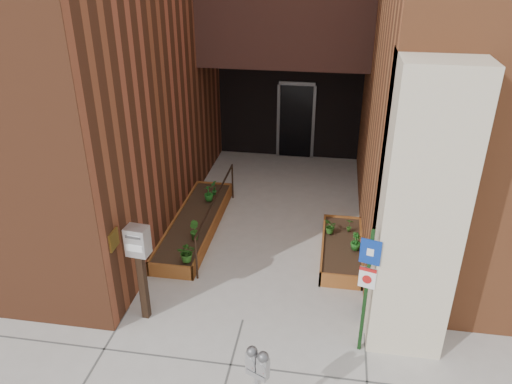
% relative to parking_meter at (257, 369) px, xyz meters
% --- Properties ---
extents(ground, '(80.00, 80.00, 0.00)m').
position_rel_parking_meter_xyz_m(ground, '(-0.57, 1.99, -1.04)').
color(ground, '#9E9991').
rests_on(ground, ground).
extents(planter_left, '(0.90, 3.60, 0.30)m').
position_rel_parking_meter_xyz_m(planter_left, '(-2.12, 4.69, -0.91)').
color(planter_left, brown).
rests_on(planter_left, ground).
extents(planter_right, '(0.80, 2.20, 0.30)m').
position_rel_parking_meter_xyz_m(planter_right, '(1.03, 4.19, -0.91)').
color(planter_right, brown).
rests_on(planter_right, ground).
extents(handrail, '(0.04, 3.34, 0.90)m').
position_rel_parking_meter_xyz_m(handrail, '(-1.62, 4.64, -0.29)').
color(handrail, black).
rests_on(handrail, ground).
extents(parking_meter, '(0.31, 0.22, 1.34)m').
position_rel_parking_meter_xyz_m(parking_meter, '(0.00, 0.00, 0.00)').
color(parking_meter, '#99989B').
rests_on(parking_meter, ground).
extents(sign_post, '(0.29, 0.11, 2.15)m').
position_rel_parking_meter_xyz_m(sign_post, '(1.33, 1.63, 0.28)').
color(sign_post, black).
rests_on(sign_post, ground).
extents(payment_dropbox, '(0.37, 0.29, 1.74)m').
position_rel_parking_meter_xyz_m(payment_dropbox, '(-2.18, 1.83, 0.21)').
color(payment_dropbox, black).
rests_on(payment_dropbox, ground).
extents(shrub_left_a, '(0.41, 0.41, 0.39)m').
position_rel_parking_meter_xyz_m(shrub_left_a, '(-1.82, 3.09, -0.55)').
color(shrub_left_a, '#255618').
rests_on(shrub_left_a, planter_left).
extents(shrub_left_b, '(0.30, 0.30, 0.39)m').
position_rel_parking_meter_xyz_m(shrub_left_b, '(-1.90, 3.87, -0.55)').
color(shrub_left_b, '#235618').
rests_on(shrub_left_b, planter_left).
extents(shrub_left_c, '(0.30, 0.30, 0.38)m').
position_rel_parking_meter_xyz_m(shrub_left_c, '(-2.01, 5.53, -0.55)').
color(shrub_left_c, '#1B601B').
rests_on(shrub_left_c, planter_left).
extents(shrub_left_d, '(0.24, 0.24, 0.36)m').
position_rel_parking_meter_xyz_m(shrub_left_d, '(-1.96, 5.83, -0.56)').
color(shrub_left_d, '#1B5F1F').
rests_on(shrub_left_d, planter_left).
extents(shrub_right_a, '(0.28, 0.28, 0.35)m').
position_rel_parking_meter_xyz_m(shrub_right_a, '(1.28, 4.00, -0.56)').
color(shrub_right_a, '#1B5A19').
rests_on(shrub_right_a, planter_right).
extents(shrub_right_b, '(0.19, 0.19, 0.29)m').
position_rel_parking_meter_xyz_m(shrub_right_b, '(1.17, 4.65, -0.59)').
color(shrub_right_b, '#285618').
rests_on(shrub_right_b, planter_right).
extents(shrub_right_c, '(0.28, 0.28, 0.30)m').
position_rel_parking_meter_xyz_m(shrub_right_c, '(0.78, 4.51, -0.59)').
color(shrub_right_c, '#245618').
rests_on(shrub_right_c, planter_right).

